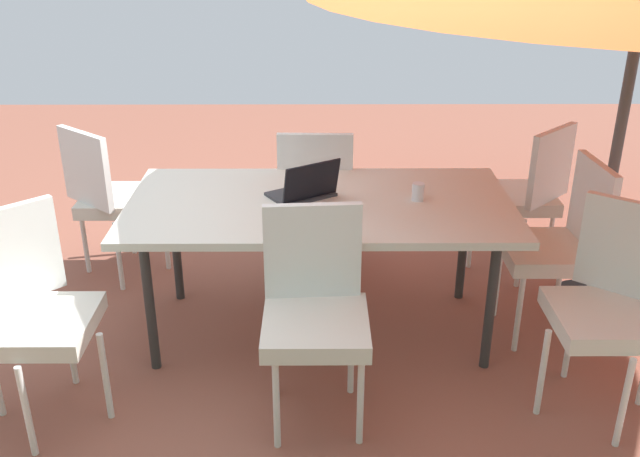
{
  "coord_description": "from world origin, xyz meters",
  "views": [
    {
      "loc": [
        0.02,
        3.4,
        2.15
      ],
      "look_at": [
        0.0,
        0.0,
        0.62
      ],
      "focal_mm": 39.95,
      "sensor_mm": 36.0,
      "label": 1
    }
  ],
  "objects_px": {
    "chair_southeast": "(111,194)",
    "chair_south": "(316,194)",
    "chair_northwest": "(611,301)",
    "cup": "(418,192)",
    "chair_northeast": "(32,307)",
    "chair_north": "(315,307)",
    "laptop": "(305,190)",
    "dining_table": "(320,211)",
    "chair_southwest": "(525,191)",
    "chair_west": "(559,240)"
  },
  "relations": [
    {
      "from": "chair_southeast",
      "to": "chair_southwest",
      "type": "bearing_deg",
      "value": -139.33
    },
    {
      "from": "chair_northeast",
      "to": "cup",
      "type": "bearing_deg",
      "value": -21.07
    },
    {
      "from": "chair_northeast",
      "to": "chair_southwest",
      "type": "distance_m",
      "value": 2.9
    },
    {
      "from": "chair_south",
      "to": "cup",
      "type": "bearing_deg",
      "value": 131.09
    },
    {
      "from": "dining_table",
      "to": "chair_southeast",
      "type": "bearing_deg",
      "value": -27.63
    },
    {
      "from": "chair_southwest",
      "to": "chair_north",
      "type": "bearing_deg",
      "value": 2.98
    },
    {
      "from": "chair_northwest",
      "to": "laptop",
      "type": "distance_m",
      "value": 1.57
    },
    {
      "from": "dining_table",
      "to": "cup",
      "type": "xyz_separation_m",
      "value": [
        -0.51,
        -0.01,
        0.1
      ]
    },
    {
      "from": "chair_southwest",
      "to": "chair_south",
      "type": "bearing_deg",
      "value": -41.96
    },
    {
      "from": "dining_table",
      "to": "chair_west",
      "type": "xyz_separation_m",
      "value": [
        -1.26,
        0.02,
        -0.17
      ]
    },
    {
      "from": "chair_southeast",
      "to": "cup",
      "type": "relative_size",
      "value": 10.63
    },
    {
      "from": "chair_northwest",
      "to": "cup",
      "type": "bearing_deg",
      "value": 177.74
    },
    {
      "from": "chair_southeast",
      "to": "chair_south",
      "type": "bearing_deg",
      "value": -140.76
    },
    {
      "from": "laptop",
      "to": "chair_northwest",
      "type": "bearing_deg",
      "value": 120.77
    },
    {
      "from": "chair_northwest",
      "to": "cup",
      "type": "height_order",
      "value": "chair_northwest"
    },
    {
      "from": "cup",
      "to": "laptop",
      "type": "bearing_deg",
      "value": -3.24
    },
    {
      "from": "chair_north",
      "to": "chair_west",
      "type": "height_order",
      "value": "same"
    },
    {
      "from": "chair_north",
      "to": "chair_southwest",
      "type": "height_order",
      "value": "same"
    },
    {
      "from": "dining_table",
      "to": "chair_south",
      "type": "distance_m",
      "value": 0.67
    },
    {
      "from": "dining_table",
      "to": "chair_northwest",
      "type": "bearing_deg",
      "value": 153.42
    },
    {
      "from": "chair_southwest",
      "to": "laptop",
      "type": "height_order",
      "value": "laptop"
    },
    {
      "from": "dining_table",
      "to": "chair_north",
      "type": "bearing_deg",
      "value": 87.81
    },
    {
      "from": "chair_northeast",
      "to": "chair_north",
      "type": "height_order",
      "value": "same"
    },
    {
      "from": "chair_southeast",
      "to": "chair_south",
      "type": "xyz_separation_m",
      "value": [
        -1.26,
        0.02,
        0.0
      ]
    },
    {
      "from": "dining_table",
      "to": "cup",
      "type": "bearing_deg",
      "value": -178.51
    },
    {
      "from": "chair_north",
      "to": "chair_southwest",
      "type": "relative_size",
      "value": 1.0
    },
    {
      "from": "chair_northwest",
      "to": "cup",
      "type": "xyz_separation_m",
      "value": [
        0.79,
        -0.66,
        0.26
      ]
    },
    {
      "from": "chair_north",
      "to": "chair_southeast",
      "type": "distance_m",
      "value": 1.85
    },
    {
      "from": "cup",
      "to": "chair_west",
      "type": "bearing_deg",
      "value": 177.69
    },
    {
      "from": "chair_north",
      "to": "laptop",
      "type": "xyz_separation_m",
      "value": [
        0.05,
        -0.74,
        0.27
      ]
    },
    {
      "from": "dining_table",
      "to": "chair_north",
      "type": "xyz_separation_m",
      "value": [
        0.03,
        0.7,
        -0.17
      ]
    },
    {
      "from": "chair_southwest",
      "to": "chair_northwest",
      "type": "xyz_separation_m",
      "value": [
        -0.02,
        1.35,
        0.0
      ]
    },
    {
      "from": "chair_northwest",
      "to": "cup",
      "type": "distance_m",
      "value": 1.07
    },
    {
      "from": "dining_table",
      "to": "chair_northeast",
      "type": "distance_m",
      "value": 1.46
    },
    {
      "from": "chair_southeast",
      "to": "chair_northeast",
      "type": "bearing_deg",
      "value": 130.5
    },
    {
      "from": "chair_west",
      "to": "chair_northwest",
      "type": "relative_size",
      "value": 1.0
    },
    {
      "from": "chair_northwest",
      "to": "chair_southwest",
      "type": "bearing_deg",
      "value": 128.59
    },
    {
      "from": "chair_north",
      "to": "laptop",
      "type": "distance_m",
      "value": 0.79
    },
    {
      "from": "chair_southeast",
      "to": "chair_southwest",
      "type": "height_order",
      "value": "same"
    },
    {
      "from": "chair_west",
      "to": "chair_south",
      "type": "xyz_separation_m",
      "value": [
        1.28,
        -0.67,
        0.0
      ]
    },
    {
      "from": "dining_table",
      "to": "chair_northeast",
      "type": "height_order",
      "value": "chair_northeast"
    },
    {
      "from": "chair_west",
      "to": "chair_northwest",
      "type": "height_order",
      "value": "same"
    },
    {
      "from": "chair_south",
      "to": "chair_northwest",
      "type": "bearing_deg",
      "value": 136.99
    },
    {
      "from": "chair_northeast",
      "to": "laptop",
      "type": "relative_size",
      "value": 2.44
    },
    {
      "from": "chair_northeast",
      "to": "chair_northwest",
      "type": "height_order",
      "value": "same"
    },
    {
      "from": "dining_table",
      "to": "chair_southeast",
      "type": "distance_m",
      "value": 1.45
    },
    {
      "from": "chair_south",
      "to": "laptop",
      "type": "height_order",
      "value": "laptop"
    },
    {
      "from": "chair_southeast",
      "to": "cup",
      "type": "xyz_separation_m",
      "value": [
        -1.79,
        0.66,
        0.26
      ]
    },
    {
      "from": "chair_northwest",
      "to": "laptop",
      "type": "xyz_separation_m",
      "value": [
        1.38,
        -0.7,
        0.27
      ]
    },
    {
      "from": "dining_table",
      "to": "chair_southwest",
      "type": "relative_size",
      "value": 2.03
    }
  ]
}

